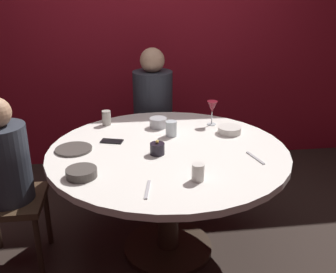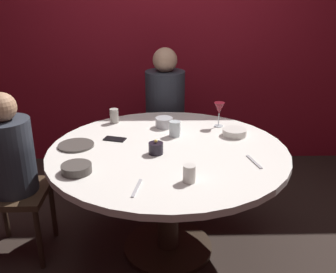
# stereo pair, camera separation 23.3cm
# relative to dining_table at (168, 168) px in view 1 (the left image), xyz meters

# --- Properties ---
(ground_plane) EXTENTS (8.00, 8.00, 0.00)m
(ground_plane) POSITION_rel_dining_table_xyz_m (0.00, 0.00, -0.61)
(ground_plane) COLOR #2D231E
(back_wall) EXTENTS (6.00, 0.10, 2.60)m
(back_wall) POSITION_rel_dining_table_xyz_m (0.00, 1.55, 0.69)
(back_wall) COLOR maroon
(back_wall) RESTS_ON ground
(dining_table) EXTENTS (1.48, 1.48, 0.75)m
(dining_table) POSITION_rel_dining_table_xyz_m (0.00, 0.00, 0.00)
(dining_table) COLOR white
(dining_table) RESTS_ON ground
(seated_diner_left) EXTENTS (0.40, 0.40, 1.11)m
(seated_diner_left) POSITION_rel_dining_table_xyz_m (-0.98, 0.00, 0.08)
(seated_diner_left) COLOR #3F2D1E
(seated_diner_left) RESTS_ON ground
(seated_diner_back) EXTENTS (0.40, 0.40, 1.22)m
(seated_diner_back) POSITION_rel_dining_table_xyz_m (0.00, 0.97, 0.14)
(seated_diner_back) COLOR #3F2D1E
(seated_diner_back) RESTS_ON ground
(candle_holder) EXTENTS (0.09, 0.09, 0.09)m
(candle_holder) POSITION_rel_dining_table_xyz_m (-0.07, -0.07, 0.17)
(candle_holder) COLOR black
(candle_holder) RESTS_ON dining_table
(wine_glass) EXTENTS (0.08, 0.08, 0.18)m
(wine_glass) POSITION_rel_dining_table_xyz_m (0.37, 0.39, 0.26)
(wine_glass) COLOR silver
(wine_glass) RESTS_ON dining_table
(dinner_plate) EXTENTS (0.22, 0.22, 0.01)m
(dinner_plate) POSITION_rel_dining_table_xyz_m (-0.57, 0.05, 0.14)
(dinner_plate) COLOR #4C4742
(dinner_plate) RESTS_ON dining_table
(cell_phone) EXTENTS (0.15, 0.11, 0.01)m
(cell_phone) POSITION_rel_dining_table_xyz_m (-0.34, 0.16, 0.14)
(cell_phone) COLOR black
(cell_phone) RESTS_ON dining_table
(bowl_serving_large) EXTENTS (0.12, 0.12, 0.07)m
(bowl_serving_large) POSITION_rel_dining_table_xyz_m (-0.02, 0.39, 0.17)
(bowl_serving_large) COLOR #B7B7BC
(bowl_serving_large) RESTS_ON dining_table
(bowl_salad_center) EXTENTS (0.16, 0.16, 0.05)m
(bowl_salad_center) POSITION_rel_dining_table_xyz_m (0.45, 0.21, 0.16)
(bowl_salad_center) COLOR silver
(bowl_salad_center) RESTS_ON dining_table
(bowl_small_white) EXTENTS (0.16, 0.16, 0.05)m
(bowl_small_white) POSITION_rel_dining_table_xyz_m (-0.50, -0.31, 0.16)
(bowl_small_white) COLOR #4C4742
(bowl_small_white) RESTS_ON dining_table
(cup_near_candle) EXTENTS (0.06, 0.06, 0.10)m
(cup_near_candle) POSITION_rel_dining_table_xyz_m (-0.38, 0.49, 0.19)
(cup_near_candle) COLOR #B2ADA3
(cup_near_candle) RESTS_ON dining_table
(cup_by_left_diner) EXTENTS (0.08, 0.08, 0.10)m
(cup_by_left_diner) POSITION_rel_dining_table_xyz_m (0.05, 0.21, 0.19)
(cup_by_left_diner) COLOR silver
(cup_by_left_diner) RESTS_ON dining_table
(cup_by_right_diner) EXTENTS (0.07, 0.07, 0.09)m
(cup_by_right_diner) POSITION_rel_dining_table_xyz_m (0.10, -0.43, 0.18)
(cup_by_right_diner) COLOR silver
(cup_by_right_diner) RESTS_ON dining_table
(fork_near_plate) EXTENTS (0.06, 0.18, 0.01)m
(fork_near_plate) POSITION_rel_dining_table_xyz_m (0.49, -0.21, 0.14)
(fork_near_plate) COLOR #B7B7BC
(fork_near_plate) RESTS_ON dining_table
(knife_near_plate) EXTENTS (0.05, 0.18, 0.01)m
(knife_near_plate) POSITION_rel_dining_table_xyz_m (-0.17, -0.50, 0.14)
(knife_near_plate) COLOR #B7B7BC
(knife_near_plate) RESTS_ON dining_table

